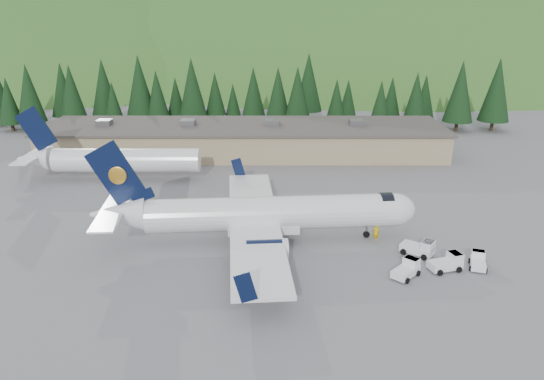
{
  "coord_description": "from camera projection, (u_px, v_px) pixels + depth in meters",
  "views": [
    {
      "loc": [
        0.07,
        -55.08,
        25.3
      ],
      "look_at": [
        0.0,
        6.0,
        4.0
      ],
      "focal_mm": 35.0,
      "sensor_mm": 36.0,
      "label": 1
    }
  ],
  "objects": [
    {
      "name": "hills",
      "position": [
        372.0,
        219.0,
        283.36
      ],
      "size": [
        614.0,
        330.0,
        300.0
      ],
      "color": "#275B21",
      "rests_on": "ground"
    },
    {
      "name": "airliner",
      "position": [
        262.0,
        215.0,
        59.2
      ],
      "size": [
        36.4,
        34.17,
        12.07
      ],
      "rotation": [
        0.0,
        0.0,
        0.08
      ],
      "color": "white",
      "rests_on": "ground"
    },
    {
      "name": "baggage_tug_d",
      "position": [
        407.0,
        269.0,
        52.22
      ],
      "size": [
        3.31,
        3.36,
        1.68
      ],
      "rotation": [
        0.0,
        0.0,
        0.81
      ],
      "color": "white",
      "rests_on": "ground"
    },
    {
      "name": "terminal_building",
      "position": [
        244.0,
        139.0,
        95.36
      ],
      "size": [
        71.0,
        17.0,
        6.1
      ],
      "color": "#95815E",
      "rests_on": "ground"
    },
    {
      "name": "tree_line",
      "position": [
        233.0,
        92.0,
        115.18
      ],
      "size": [
        113.25,
        17.96,
        14.11
      ],
      "color": "black",
      "rests_on": "ground"
    },
    {
      "name": "baggage_tug_b",
      "position": [
        420.0,
        248.0,
        56.57
      ],
      "size": [
        3.76,
        3.38,
        1.82
      ],
      "rotation": [
        0.0,
        0.0,
        -0.63
      ],
      "color": "white",
      "rests_on": "ground"
    },
    {
      "name": "ramp_worker",
      "position": [
        376.0,
        232.0,
        60.1
      ],
      "size": [
        0.72,
        0.49,
        1.91
      ],
      "primitive_type": "imported",
      "rotation": [
        0.0,
        0.0,
        3.19
      ],
      "color": "#FFBF00",
      "rests_on": "ground"
    },
    {
      "name": "baggage_tug_c",
      "position": [
        478.0,
        261.0,
        54.07
      ],
      "size": [
        2.35,
        3.11,
        1.5
      ],
      "rotation": [
        0.0,
        0.0,
        1.27
      ],
      "color": "white",
      "rests_on": "ground"
    },
    {
      "name": "baggage_tug_a",
      "position": [
        448.0,
        262.0,
        53.44
      ],
      "size": [
        3.64,
        2.74,
        1.76
      ],
      "rotation": [
        0.0,
        0.0,
        0.3
      ],
      "color": "white",
      "rests_on": "ground"
    },
    {
      "name": "ground",
      "position": [
        272.0,
        240.0,
        60.34
      ],
      "size": [
        600.0,
        600.0,
        0.0
      ],
      "primitive_type": "plane",
      "color": "slate"
    },
    {
      "name": "second_airliner",
      "position": [
        107.0,
        159.0,
        80.05
      ],
      "size": [
        27.5,
        11.0,
        10.05
      ],
      "color": "white",
      "rests_on": "ground"
    }
  ]
}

